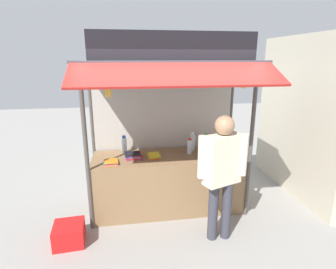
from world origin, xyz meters
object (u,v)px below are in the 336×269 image
(magazine_stack_back_left, at_px, (133,156))
(magazine_stack_back_right, at_px, (208,155))
(water_bottle_far_right, at_px, (206,143))
(banana_bunch_rightmost, at_px, (244,84))
(water_bottle_left, at_px, (192,142))
(water_bottle_right, at_px, (124,145))
(banana_bunch_inner_left, at_px, (108,91))
(water_bottle_front_right, at_px, (190,146))
(plastic_crate, at_px, (69,234))
(banana_bunch_inner_right, at_px, (191,83))
(vendor_person, at_px, (222,168))
(magazine_stack_mid_left, at_px, (154,156))
(magazine_stack_mid_right, at_px, (111,162))

(magazine_stack_back_left, distance_m, magazine_stack_back_right, 1.17)
(water_bottle_far_right, relative_size, banana_bunch_rightmost, 1.29)
(water_bottle_left, height_order, water_bottle_right, water_bottle_left)
(banana_bunch_inner_left, distance_m, banana_bunch_rightmost, 1.80)
(water_bottle_left, xyz_separation_m, magazine_stack_back_left, (-0.99, -0.20, -0.11))
(water_bottle_front_right, distance_m, plastic_crate, 2.15)
(banana_bunch_rightmost, relative_size, banana_bunch_inner_right, 1.07)
(water_bottle_left, relative_size, plastic_crate, 0.82)
(water_bottle_right, xyz_separation_m, banana_bunch_inner_right, (0.91, -0.73, 1.04))
(magazine_stack_back_right, height_order, vendor_person, vendor_person)
(banana_bunch_inner_left, bearing_deg, plastic_crate, -161.60)
(magazine_stack_back_left, relative_size, magazine_stack_back_right, 0.87)
(magazine_stack_mid_left, distance_m, vendor_person, 1.19)
(water_bottle_front_right, xyz_separation_m, banana_bunch_rightmost, (0.60, -0.55, 1.03))
(banana_bunch_rightmost, bearing_deg, plastic_crate, -175.24)
(water_bottle_far_right, height_order, banana_bunch_inner_right, banana_bunch_inner_right)
(water_bottle_left, xyz_separation_m, magazine_stack_mid_left, (-0.66, -0.21, -0.13))
(water_bottle_left, height_order, banana_bunch_inner_left, banana_bunch_inner_left)
(water_bottle_front_right, relative_size, water_bottle_far_right, 0.86)
(water_bottle_left, relative_size, water_bottle_right, 1.08)
(banana_bunch_rightmost, bearing_deg, magazine_stack_mid_left, 157.67)
(magazine_stack_back_left, relative_size, magazine_stack_mid_right, 1.06)
(water_bottle_left, relative_size, banana_bunch_rightmost, 1.35)
(magazine_stack_back_right, height_order, magazine_stack_mid_right, magazine_stack_back_right)
(magazine_stack_back_right, bearing_deg, banana_bunch_inner_right, -138.21)
(water_bottle_front_right, height_order, magazine_stack_mid_left, water_bottle_front_right)
(magazine_stack_back_right, xyz_separation_m, vendor_person, (-0.04, -0.74, 0.10))
(banana_bunch_inner_right, bearing_deg, plastic_crate, -173.14)
(water_bottle_left, height_order, water_bottle_front_right, water_bottle_left)
(water_bottle_left, distance_m, vendor_person, 1.10)
(banana_bunch_rightmost, bearing_deg, banana_bunch_inner_right, 179.96)
(water_bottle_right, distance_m, vendor_person, 1.68)
(magazine_stack_back_left, xyz_separation_m, banana_bunch_inner_right, (0.77, -0.49, 1.14))
(plastic_crate, bearing_deg, water_bottle_left, 25.48)
(magazine_stack_back_left, height_order, plastic_crate, magazine_stack_back_left)
(magazine_stack_mid_left, height_order, plastic_crate, magazine_stack_mid_left)
(water_bottle_front_right, relative_size, plastic_crate, 0.67)
(magazine_stack_back_right, distance_m, banana_bunch_rightmost, 1.23)
(water_bottle_right, xyz_separation_m, plastic_crate, (-0.76, -0.93, -0.91))
(magazine_stack_back_right, xyz_separation_m, banana_bunch_rightmost, (0.35, -0.34, 1.13))
(magazine_stack_mid_right, height_order, vendor_person, vendor_person)
(water_bottle_far_right, distance_m, magazine_stack_back_left, 1.20)
(vendor_person, bearing_deg, magazine_stack_mid_left, -68.59)
(water_bottle_far_right, relative_size, magazine_stack_back_right, 0.98)
(magazine_stack_mid_left, bearing_deg, magazine_stack_back_left, 178.54)
(water_bottle_right, bearing_deg, water_bottle_far_right, -5.35)
(magazine_stack_mid_right, height_order, banana_bunch_inner_right, banana_bunch_inner_right)
(water_bottle_far_right, height_order, plastic_crate, water_bottle_far_right)
(magazine_stack_mid_right, distance_m, banana_bunch_inner_right, 1.63)
(magazine_stack_back_right, xyz_separation_m, plastic_crate, (-2.05, -0.54, -0.80))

